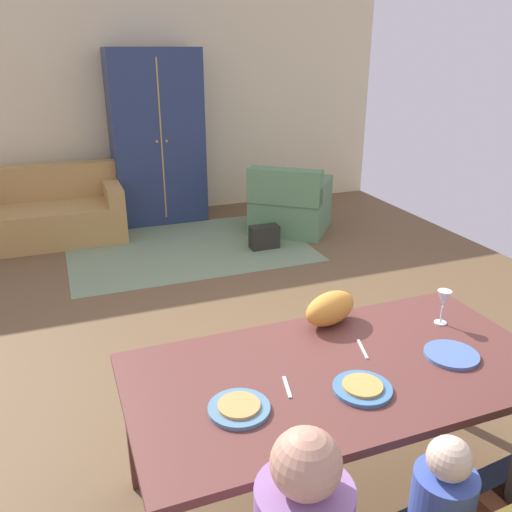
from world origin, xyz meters
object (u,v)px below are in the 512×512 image
plate_near_child (362,389)px  wine_glass (443,300)px  cat (330,308)px  armoire (157,138)px  handbag (264,237)px  armchair (290,205)px  couch (44,215)px  plate_near_man (239,408)px  dining_table (340,380)px  plate_near_woman (451,355)px

plate_near_child → wine_glass: bearing=27.5°
plate_near_child → cat: bearing=75.2°
armoire → handbag: (0.85, -1.49, -0.92)m
plate_near_child → armchair: (1.50, 4.04, -0.45)m
wine_glass → couch: (-1.97, 4.38, -0.59)m
cat → plate_near_man: bearing=-162.3°
handbag → plate_near_child: bearing=-105.4°
armoire → handbag: armoire is taller
armchair → armoire: (-1.36, 1.03, 0.73)m
plate_near_man → cat: bearing=36.9°
couch → armoire: armoire is taller
dining_table → handbag: bearing=73.8°
plate_near_woman → wine_glass: wine_glass is taller
plate_near_woman → cat: (-0.38, 0.49, 0.08)m
wine_glass → armchair: 3.81m
cat → handbag: cat is taller
plate_near_man → armoire: 5.06m
armchair → handbag: (-0.52, -0.46, -0.19)m
plate_near_child → couch: size_ratio=0.14×
dining_table → armchair: bearing=68.7°
wine_glass → plate_near_man: bearing=-166.2°
plate_near_woman → armoire: (-0.39, 4.99, 0.28)m
plate_near_woman → armchair: bearing=76.2°
plate_near_child → armchair: size_ratio=0.21×
wine_glass → couch: bearing=114.3°
plate_near_man → plate_near_woman: bearing=1.1°
dining_table → plate_near_woman: bearing=-10.7°
plate_near_man → armchair: 4.49m
handbag → wine_glass: bearing=-95.2°
plate_near_woman → armchair: (0.97, 3.96, -0.45)m
cat → couch: cat is taller
dining_table → plate_near_woman: plate_near_woman is taller
dining_table → couch: couch is taller
handbag → couch: bearing=152.9°
plate_near_child → armoire: 5.08m
armoire → couch: bearing=-166.9°
cat → armoire: armoire is taller
armchair → wine_glass: bearing=-102.4°
armchair → couch: bearing=165.9°
plate_near_child → wine_glass: 0.79m
plate_near_woman → handbag: size_ratio=0.78×
dining_table → handbag: (0.98, 3.40, -0.56)m
plate_near_man → handbag: plate_near_man is taller
plate_near_child → wine_glass: (0.69, 0.36, 0.12)m
wine_glass → cat: wine_glass is taller
cat → handbag: bearing=55.3°
plate_near_woman → handbag: (0.46, 3.50, -0.64)m
dining_table → armoire: bearing=88.4°
plate_near_woman → plate_near_man: bearing=-178.9°
dining_table → armchair: size_ratio=1.59×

